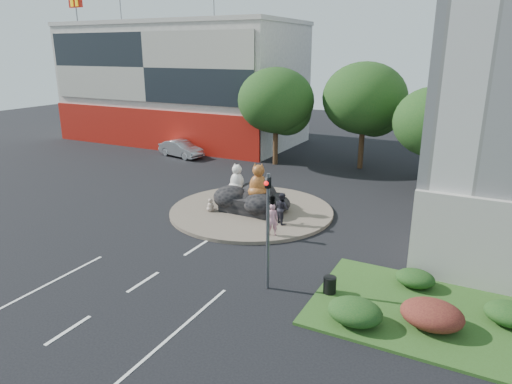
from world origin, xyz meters
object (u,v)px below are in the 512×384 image
(cat_white, at_px, (237,177))
(kitten_white, at_px, (270,211))
(kitten_calico, at_px, (210,204))
(parked_car, at_px, (181,149))
(pedestrian_dark, at_px, (282,208))
(pedestrian_pink, at_px, (272,219))
(litter_bin, at_px, (330,285))
(cat_tabby, at_px, (258,180))

(cat_white, height_order, kitten_white, cat_white)
(kitten_calico, relative_size, parked_car, 0.18)
(kitten_calico, distance_m, parked_car, 16.19)
(cat_white, height_order, pedestrian_dark, cat_white)
(pedestrian_pink, xyz_separation_m, pedestrian_dark, (-0.24, 1.79, 0.03))
(pedestrian_dark, bearing_deg, parked_car, -0.51)
(kitten_calico, bearing_deg, pedestrian_dark, 10.99)
(pedestrian_dark, bearing_deg, kitten_white, 2.85)
(pedestrian_dark, height_order, litter_bin, pedestrian_dark)
(cat_white, distance_m, litter_bin, 11.79)
(pedestrian_pink, xyz_separation_m, parked_car, (-15.90, 13.60, -0.30))
(pedestrian_pink, bearing_deg, kitten_white, -89.79)
(pedestrian_pink, relative_size, parked_car, 0.37)
(pedestrian_dark, bearing_deg, litter_bin, 165.36)
(pedestrian_pink, distance_m, pedestrian_dark, 1.81)
(cat_tabby, height_order, parked_car, cat_tabby)
(cat_tabby, relative_size, kitten_white, 2.98)
(pedestrian_pink, distance_m, litter_bin, 6.31)
(kitten_white, relative_size, litter_bin, 1.02)
(pedestrian_dark, relative_size, parked_car, 0.38)
(kitten_calico, xyz_separation_m, parked_car, (-10.96, 11.92, 0.15))
(cat_tabby, xyz_separation_m, kitten_calico, (-2.59, -1.34, -1.53))
(kitten_calico, bearing_deg, litter_bin, -22.16)
(kitten_white, xyz_separation_m, pedestrian_pink, (1.30, -2.50, 0.52))
(cat_tabby, relative_size, parked_car, 0.45)
(cat_tabby, height_order, litter_bin, cat_tabby)
(cat_white, bearing_deg, parked_car, 155.05)
(cat_white, relative_size, pedestrian_dark, 0.99)
(parked_car, distance_m, litter_bin, 27.20)
(pedestrian_dark, xyz_separation_m, litter_bin, (4.86, -6.04, -0.64))
(cat_tabby, relative_size, pedestrian_pink, 1.20)
(pedestrian_pink, xyz_separation_m, litter_bin, (4.63, -4.25, -0.61))
(cat_tabby, distance_m, pedestrian_pink, 3.98)
(cat_tabby, distance_m, parked_car, 17.24)
(pedestrian_pink, bearing_deg, cat_tabby, -79.35)
(cat_white, relative_size, pedestrian_pink, 1.02)
(cat_tabby, distance_m, pedestrian_dark, 2.67)
(kitten_white, xyz_separation_m, litter_bin, (5.93, -6.75, -0.09))
(kitten_white, distance_m, pedestrian_dark, 1.39)
(kitten_calico, bearing_deg, parked_car, 142.19)
(cat_white, xyz_separation_m, parked_car, (-11.79, 10.09, -1.22))
(kitten_calico, height_order, pedestrian_dark, pedestrian_dark)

